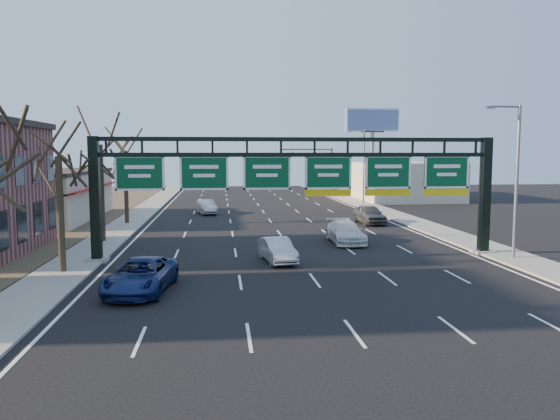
{
  "coord_description": "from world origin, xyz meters",
  "views": [
    {
      "loc": [
        -4.6,
        -24.03,
        6.24
      ],
      "look_at": [
        -1.4,
        4.92,
        3.2
      ],
      "focal_mm": 35.0,
      "sensor_mm": 36.0,
      "label": 1
    }
  ],
  "objects": [
    {
      "name": "car_blue_suv",
      "position": [
        -8.2,
        0.64,
        0.75
      ],
      "size": [
        3.19,
        5.67,
        1.5
      ],
      "primitive_type": "imported",
      "rotation": [
        0.0,
        0.0,
        -0.14
      ],
      "color": "navy",
      "rests_on": "ground"
    },
    {
      "name": "traffic_signal_mast",
      "position": [
        5.69,
        55.0,
        5.5
      ],
      "size": [
        10.16,
        0.54,
        7.0
      ],
      "color": "black",
      "rests_on": "ground"
    },
    {
      "name": "ground",
      "position": [
        0.0,
        0.0,
        0.0
      ],
      "size": [
        160.0,
        160.0,
        0.0
      ],
      "primitive_type": "plane",
      "color": "black",
      "rests_on": "ground"
    },
    {
      "name": "tree_mid",
      "position": [
        -12.8,
        15.0,
        7.85
      ],
      "size": [
        3.6,
        3.6,
        9.24
      ],
      "color": "#31251B",
      "rests_on": "sidewalk_left"
    },
    {
      "name": "lane_markings",
      "position": [
        0.0,
        20.0,
        0.01
      ],
      "size": [
        21.6,
        120.0,
        0.01
      ],
      "primitive_type": "cube",
      "color": "white",
      "rests_on": "ground"
    },
    {
      "name": "streetlight_far",
      "position": [
        12.47,
        40.0,
        5.08
      ],
      "size": [
        2.15,
        0.22,
        9.0
      ],
      "color": "slate",
      "rests_on": "sidewalk_right"
    },
    {
      "name": "tree_gantry",
      "position": [
        -12.8,
        5.0,
        7.11
      ],
      "size": [
        3.6,
        3.6,
        8.48
      ],
      "color": "#31251B",
      "rests_on": "sidewalk_left"
    },
    {
      "name": "car_silver_sedan",
      "position": [
        -1.34,
        6.8,
        0.68
      ],
      "size": [
        2.06,
        4.32,
        1.37
      ],
      "primitive_type": "imported",
      "rotation": [
        0.0,
        0.0,
        0.15
      ],
      "color": "#B5B6BA",
      "rests_on": "ground"
    },
    {
      "name": "sidewalk_right",
      "position": [
        12.8,
        20.0,
        0.06
      ],
      "size": [
        3.0,
        120.0,
        0.12
      ],
      "primitive_type": "cube",
      "color": "gray",
      "rests_on": "ground"
    },
    {
      "name": "cream_strip",
      "position": [
        -21.48,
        29.0,
        2.36
      ],
      "size": [
        10.9,
        18.4,
        4.7
      ],
      "color": "#BAB39B",
      "rests_on": "ground"
    },
    {
      "name": "sign_gantry",
      "position": [
        0.16,
        8.0,
        4.63
      ],
      "size": [
        24.6,
        1.2,
        7.2
      ],
      "color": "black",
      "rests_on": "ground"
    },
    {
      "name": "building_right_distant",
      "position": [
        20.0,
        50.0,
        2.5
      ],
      "size": [
        12.0,
        20.0,
        5.0
      ],
      "primitive_type": "cube",
      "color": "#BAB39B",
      "rests_on": "ground"
    },
    {
      "name": "car_grey_far",
      "position": [
        8.59,
        22.92,
        0.84
      ],
      "size": [
        2.23,
        5.02,
        1.68
      ],
      "primitive_type": "imported",
      "rotation": [
        0.0,
        0.0,
        0.05
      ],
      "color": "#404345",
      "rests_on": "ground"
    },
    {
      "name": "streetlight_near",
      "position": [
        12.47,
        6.0,
        5.08
      ],
      "size": [
        2.15,
        0.22,
        9.0
      ],
      "color": "slate",
      "rests_on": "sidewalk_right"
    },
    {
      "name": "car_white_wagon",
      "position": [
        4.09,
        12.92,
        0.76
      ],
      "size": [
        2.13,
        5.22,
        1.51
      ],
      "primitive_type": "imported",
      "rotation": [
        0.0,
        0.0,
        -0.0
      ],
      "color": "white",
      "rests_on": "ground"
    },
    {
      "name": "sidewalk_left",
      "position": [
        -12.8,
        20.0,
        0.06
      ],
      "size": [
        3.0,
        120.0,
        0.12
      ],
      "primitive_type": "cube",
      "color": "gray",
      "rests_on": "ground"
    },
    {
      "name": "tree_far",
      "position": [
        -12.8,
        25.0,
        7.48
      ],
      "size": [
        3.6,
        3.6,
        8.86
      ],
      "color": "#31251B",
      "rests_on": "sidewalk_left"
    },
    {
      "name": "billboard_right",
      "position": [
        15.0,
        44.98,
        9.06
      ],
      "size": [
        7.0,
        0.5,
        12.0
      ],
      "color": "slate",
      "rests_on": "ground"
    },
    {
      "name": "car_silver_distant",
      "position": [
        -5.99,
        32.41,
        0.73
      ],
      "size": [
        2.37,
        4.63,
        1.45
      ],
      "primitive_type": "imported",
      "rotation": [
        0.0,
        0.0,
        0.2
      ],
      "color": "#9E9EA2",
      "rests_on": "ground"
    }
  ]
}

